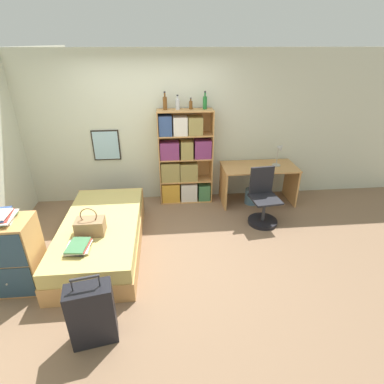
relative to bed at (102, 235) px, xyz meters
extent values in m
plane|color=#84664C|center=(0.72, -0.02, -0.22)|extent=(14.00, 14.00, 0.00)
cube|color=beige|center=(0.72, 1.57, 1.08)|extent=(10.00, 0.06, 2.60)
cube|color=black|center=(-0.08, 1.53, 0.83)|extent=(0.46, 0.02, 0.53)
cube|color=#99C1D6|center=(-0.08, 1.52, 0.83)|extent=(0.42, 0.01, 0.49)
cube|color=tan|center=(0.00, -0.02, -0.09)|extent=(1.06, 2.08, 0.26)
cube|color=tan|center=(0.00, -0.02, 0.13)|extent=(1.03, 2.05, 0.19)
cube|color=tan|center=(0.00, 1.00, 0.00)|extent=(1.06, 0.04, 0.45)
cube|color=#93704C|center=(-0.06, -0.28, 0.33)|extent=(0.36, 0.23, 0.20)
torus|color=#93704C|center=(-0.06, -0.28, 0.49)|extent=(0.21, 0.02, 0.21)
cube|color=#99894C|center=(-0.14, -0.62, 0.23)|extent=(0.30, 0.27, 0.01)
cube|color=#232328|center=(-0.15, -0.61, 0.24)|extent=(0.28, 0.34, 0.01)
cube|color=silver|center=(-0.14, -0.60, 0.26)|extent=(0.28, 0.31, 0.01)
cube|color=silver|center=(-0.14, -0.62, 0.27)|extent=(0.29, 0.32, 0.01)
cube|color=#B2382D|center=(-0.13, -0.61, 0.28)|extent=(0.26, 0.32, 0.01)
cube|color=#427A4C|center=(-0.14, -0.62, 0.29)|extent=(0.25, 0.34, 0.02)
cube|color=black|center=(0.18, -1.50, 0.11)|extent=(0.46, 0.30, 0.67)
cylinder|color=#2D2D33|center=(0.06, -1.52, 0.50)|extent=(0.01, 0.01, 0.12)
cylinder|color=#2D2D33|center=(0.29, -1.48, 0.50)|extent=(0.01, 0.01, 0.12)
cube|color=#2D2D33|center=(0.18, -1.50, 0.56)|extent=(0.26, 0.07, 0.02)
cube|color=tan|center=(-0.89, -0.66, 0.23)|extent=(0.61, 0.45, 0.91)
cube|color=#284256|center=(-0.89, -0.89, 0.01)|extent=(0.57, 0.01, 0.42)
sphere|color=#B2A893|center=(-0.89, -0.90, 0.01)|extent=(0.02, 0.02, 0.02)
cube|color=silver|center=(-0.89, -0.64, 0.70)|extent=(0.29, 0.30, 0.02)
cube|color=#427A4C|center=(-0.89, -0.64, 0.72)|extent=(0.29, 0.31, 0.02)
cube|color=tan|center=(0.83, 1.36, 0.61)|extent=(0.02, 0.31, 1.67)
cube|color=tan|center=(1.75, 1.36, 0.61)|extent=(0.02, 0.31, 1.67)
cube|color=tan|center=(1.29, 1.52, 0.61)|extent=(0.94, 0.01, 1.67)
cube|color=tan|center=(1.29, 1.36, -0.21)|extent=(0.90, 0.31, 0.02)
cube|color=tan|center=(1.29, 1.36, 0.19)|extent=(0.90, 0.31, 0.02)
cube|color=tan|center=(1.29, 1.36, 0.61)|extent=(0.90, 0.31, 0.02)
cube|color=tan|center=(1.29, 1.36, 1.03)|extent=(0.90, 0.31, 0.02)
cube|color=tan|center=(1.29, 1.36, 1.44)|extent=(0.90, 0.31, 0.02)
cube|color=gold|center=(1.01, 1.35, -0.03)|extent=(0.32, 0.23, 0.36)
cube|color=silver|center=(1.34, 1.35, -0.04)|extent=(0.29, 0.23, 0.34)
cube|color=#427A4C|center=(1.63, 1.35, -0.05)|extent=(0.21, 0.23, 0.30)
cube|color=#99894C|center=(1.01, 1.35, 0.38)|extent=(0.33, 0.23, 0.35)
cube|color=#99894C|center=(1.34, 1.35, 0.37)|extent=(0.31, 0.23, 0.32)
cube|color=#7A336B|center=(1.01, 1.35, 0.77)|extent=(0.32, 0.23, 0.30)
cube|color=#99894C|center=(1.31, 1.35, 0.78)|extent=(0.21, 0.23, 0.31)
cube|color=#7A336B|center=(1.59, 1.35, 0.78)|extent=(0.29, 0.23, 0.32)
cube|color=#334C84|center=(0.95, 1.35, 1.21)|extent=(0.21, 0.23, 0.33)
cube|color=silver|center=(1.20, 1.35, 1.19)|extent=(0.23, 0.23, 0.31)
cube|color=#99894C|center=(1.46, 1.35, 1.19)|extent=(0.24, 0.23, 0.30)
cylinder|color=brown|center=(0.96, 1.40, 1.55)|extent=(0.07, 0.07, 0.20)
cylinder|color=brown|center=(0.96, 1.40, 1.68)|extent=(0.03, 0.03, 0.06)
cylinder|color=#232328|center=(0.96, 1.40, 1.73)|extent=(0.03, 0.03, 0.02)
cylinder|color=#B7BCC1|center=(1.17, 1.39, 1.53)|extent=(0.07, 0.07, 0.17)
cylinder|color=#B7BCC1|center=(1.17, 1.39, 1.64)|extent=(0.03, 0.03, 0.05)
cylinder|color=#232328|center=(1.17, 1.39, 1.68)|extent=(0.03, 0.03, 0.02)
cylinder|color=brown|center=(1.39, 1.41, 1.51)|extent=(0.06, 0.06, 0.13)
cylinder|color=brown|center=(1.39, 1.41, 1.60)|extent=(0.02, 0.02, 0.04)
cylinder|color=#232328|center=(1.39, 1.41, 1.63)|extent=(0.03, 0.03, 0.01)
cylinder|color=#1E6B2D|center=(1.62, 1.39, 1.55)|extent=(0.07, 0.07, 0.20)
cylinder|color=#1E6B2D|center=(1.62, 1.39, 1.68)|extent=(0.03, 0.03, 0.06)
cylinder|color=#232328|center=(1.62, 1.39, 1.72)|extent=(0.03, 0.03, 0.02)
cube|color=tan|center=(2.59, 1.19, 0.47)|extent=(1.31, 0.65, 0.02)
cube|color=tan|center=(1.95, 1.19, 0.12)|extent=(0.03, 0.61, 0.68)
cube|color=tan|center=(3.22, 1.19, 0.12)|extent=(0.03, 0.61, 0.68)
cylinder|color=#ADA89E|center=(2.89, 1.20, 0.49)|extent=(0.15, 0.15, 0.02)
cylinder|color=#ADA89E|center=(2.89, 1.20, 0.65)|extent=(0.02, 0.02, 0.30)
cone|color=#ADA89E|center=(2.93, 1.20, 0.82)|extent=(0.16, 0.12, 0.16)
cylinder|color=black|center=(2.48, 0.44, -0.19)|extent=(0.48, 0.48, 0.06)
cylinder|color=#333338|center=(2.48, 0.44, -0.01)|extent=(0.05, 0.05, 0.43)
cube|color=black|center=(2.48, 0.44, 0.22)|extent=(0.48, 0.48, 0.03)
cube|color=black|center=(2.46, 0.64, 0.46)|extent=(0.39, 0.08, 0.45)
cylinder|color=slate|center=(2.47, 1.13, -0.08)|extent=(0.23, 0.23, 0.28)
camera|label=1|loc=(0.94, -3.61, 2.44)|focal=28.00mm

